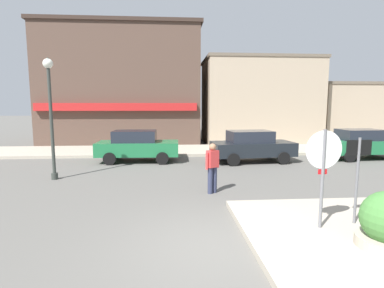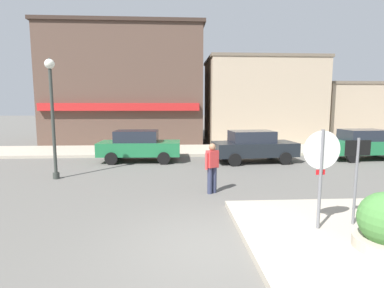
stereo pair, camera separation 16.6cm
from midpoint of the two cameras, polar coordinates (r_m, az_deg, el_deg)
The scene contains 12 objects.
ground_plane at distance 6.26m, azimuth 5.20°, elevation -19.25°, with size 160.00×160.00×0.00m, color #5B5954.
kerb_far at distance 18.34m, azimuth -0.62°, elevation -1.17°, with size 80.00×4.00×0.15m, color #A89E8C.
stop_sign at distance 6.94m, azimuth 23.99°, elevation -3.93°, with size 0.82×0.08×2.30m.
one_way_sign at distance 7.57m, azimuth 29.36°, elevation -4.79°, with size 0.60×0.07×2.10m.
lamp_post at distance 12.35m, azimuth -24.80°, elevation 7.43°, with size 0.36×0.36×4.54m.
parked_car_nearest at distance 15.19m, azimuth -9.74°, elevation -0.26°, with size 4.04×1.96×1.56m.
parked_car_second at distance 15.10m, azimuth 11.95°, elevation -0.36°, with size 4.14×2.15×1.56m.
parked_car_third at distance 18.02m, azimuth 30.22°, elevation 0.02°, with size 4.09×2.05×1.56m.
pedestrian_crossing_near at distance 9.56m, azimuth 4.35°, elevation -4.32°, with size 0.51×0.38×1.61m.
building_corner_shop at distance 24.63m, azimuth -11.68°, elevation 10.48°, with size 11.31×8.95×8.39m.
building_storefront_left_near at distance 23.29m, azimuth 13.26°, elevation 7.92°, with size 8.21×5.19×6.19m.
building_storefront_left_mid at distance 27.58m, azimuth 28.27°, elevation 5.37°, with size 6.50×5.67×4.50m.
Camera 2 is at (-0.78, -5.53, 2.80)m, focal length 28.00 mm.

